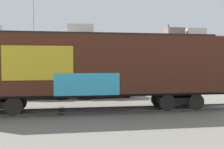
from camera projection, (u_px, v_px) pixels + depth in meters
name	position (u px, v px, depth m)	size (l,w,h in m)	color
ground_plane	(83.00, 111.00, 15.03)	(260.00, 260.00, 0.00)	slate
track	(60.00, 111.00, 14.82)	(60.02, 3.11, 0.08)	#4C4742
freight_car	(92.00, 66.00, 15.00)	(15.12, 3.32, 4.30)	#472316
flagpole	(32.00, 23.00, 22.94)	(0.94, 1.10, 9.69)	silver
hillside	(73.00, 55.00, 84.48)	(154.87, 37.21, 14.09)	silver
parked_car_green	(37.00, 88.00, 20.12)	(4.82, 2.11, 1.62)	#1E5933
parked_car_black	(104.00, 86.00, 20.87)	(4.67, 2.45, 1.72)	black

